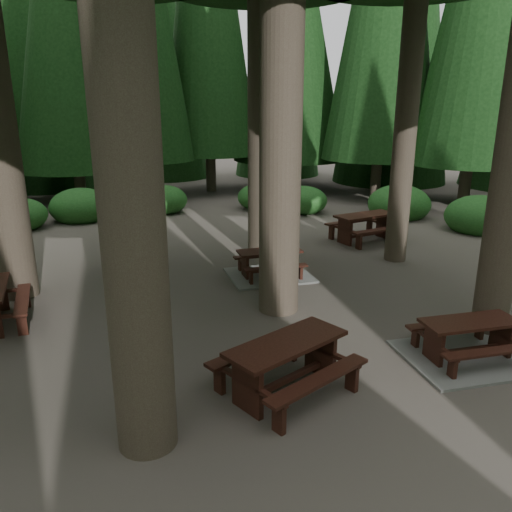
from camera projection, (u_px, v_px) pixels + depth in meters
name	position (u px, v px, depth m)	size (l,w,h in m)	color
ground	(248.00, 319.00, 10.25)	(80.00, 80.00, 0.00)	#524C42
picnic_table_a	(467.00, 346.00, 8.58)	(2.43, 2.14, 0.72)	gray
picnic_table_c	(269.00, 268.00, 12.76)	(2.29, 2.00, 0.70)	gray
picnic_table_d	(365.00, 223.00, 16.01)	(2.14, 1.77, 0.88)	black
picnic_table_e	(286.00, 358.00, 7.51)	(2.31, 2.05, 0.84)	black
shrub_ring	(263.00, 284.00, 11.08)	(23.86, 24.64, 1.49)	#225E20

